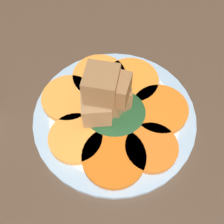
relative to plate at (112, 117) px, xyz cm
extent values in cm
cube|color=#4C3828|center=(0.00, 0.00, -1.52)|extent=(120.00, 120.00, 2.00)
cylinder|color=#99B7D1|center=(0.00, 0.00, -0.02)|extent=(27.75, 27.75, 1.00)
cylinder|color=white|center=(0.00, 0.00, 0.03)|extent=(22.20, 22.20, 1.00)
cylinder|color=orange|center=(-5.88, 6.13, 1.17)|extent=(8.38, 8.38, 1.18)
cylinder|color=orange|center=(-7.67, -0.89, 1.17)|extent=(9.58, 9.58, 1.18)
cylinder|color=orange|center=(-2.90, -6.84, 1.17)|extent=(9.83, 9.83, 1.18)
cylinder|color=orange|center=(2.89, -7.65, 1.17)|extent=(9.67, 9.67, 1.18)
cylinder|color=orange|center=(8.04, -2.84, 1.17)|extent=(9.33, 9.33, 1.18)
cylinder|color=orange|center=(6.19, 4.74, 1.17)|extent=(8.70, 8.70, 1.18)
cylinder|color=#D66114|center=(0.19, 7.85, 1.17)|extent=(10.00, 10.00, 1.18)
ellipsoid|color=#1E4723|center=(0.00, 0.00, 1.41)|extent=(11.39, 10.25, 1.66)
cube|color=olive|center=(0.26, -0.99, 4.27)|extent=(5.62, 5.62, 4.05)
cube|color=#9E754C|center=(1.86, -0.40, 4.12)|extent=(5.15, 5.15, 3.76)
cube|color=#9E754C|center=(-0.30, -1.05, 4.20)|extent=(5.40, 5.40, 3.91)
cube|color=#9E754C|center=(2.88, 0.96, 4.51)|extent=(4.97, 4.97, 4.54)
cube|color=olive|center=(1.95, 0.31, 9.40)|extent=(5.50, 5.50, 4.77)
cube|color=olive|center=(0.08, -0.15, 8.46)|extent=(5.06, 5.06, 4.15)
cube|color=silver|center=(4.68, -6.38, 0.78)|extent=(12.71, 1.23, 0.40)
cube|color=silver|center=(-2.44, -6.31, 0.78)|extent=(1.56, 2.33, 0.40)
cube|color=silver|center=(-5.73, -7.27, 0.78)|extent=(5.01, 0.36, 0.40)
cube|color=silver|center=(-5.72, -6.61, 0.78)|extent=(5.01, 0.36, 0.40)
cube|color=silver|center=(-5.71, -5.94, 0.78)|extent=(5.01, 0.36, 0.40)
cube|color=silver|center=(-5.71, -5.27, 0.78)|extent=(5.01, 0.36, 0.40)
camera|label=1|loc=(-0.44, 23.50, 42.12)|focal=45.00mm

